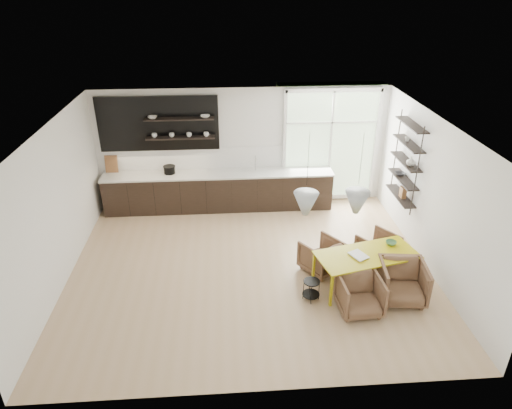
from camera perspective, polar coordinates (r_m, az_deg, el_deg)
name	(u,v)px	position (r m, az deg, el deg)	size (l,w,h in m)	color
room	(275,178)	(9.43, 2.34, 3.37)	(7.02, 6.01, 2.91)	tan
kitchen_run	(215,186)	(11.18, -5.14, 2.37)	(5.54, 0.69, 2.75)	black
right_shelving	(406,164)	(10.10, 18.23, 4.82)	(0.26, 1.22, 1.90)	black
dining_table	(367,256)	(8.59, 13.72, -6.31)	(1.98, 1.23, 0.67)	#BBAE0D
armchair_back_left	(321,256)	(9.02, 8.16, -6.34)	(0.68, 0.70, 0.64)	brown
armchair_back_right	(377,248)	(9.47, 14.90, -5.33)	(0.67, 0.69, 0.63)	brown
armchair_front_left	(360,295)	(8.12, 12.87, -10.94)	(0.71, 0.73, 0.66)	brown
armchair_front_right	(402,282)	(8.55, 17.84, -9.21)	(0.78, 0.80, 0.73)	brown
wire_stool	(311,288)	(8.27, 6.93, -10.28)	(0.31, 0.31, 0.39)	black
table_book	(353,257)	(8.40, 12.06, -6.48)	(0.25, 0.33, 0.03)	white
table_bowl	(391,243)	(8.97, 16.52, -4.62)	(0.20, 0.20, 0.06)	#508856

